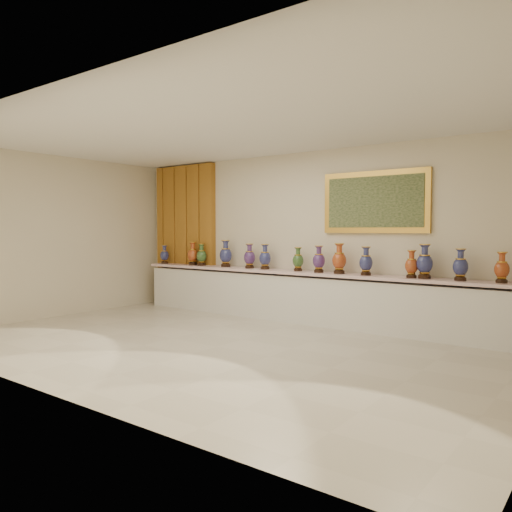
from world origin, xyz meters
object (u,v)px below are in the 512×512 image
Objects in this scene: vase_1 at (193,255)px; vase_0 at (165,255)px; counter at (303,298)px; vase_2 at (202,256)px.

vase_0 is at bearing -178.16° from vase_1.
counter is 3.51m from vase_0.
vase_1 is at bearing 177.92° from vase_2.
vase_1 is at bearing 1.84° from vase_0.
vase_0 is 1.07m from vase_2.
vase_0 is (-3.45, -0.04, 0.64)m from counter.
vase_2 is (1.07, 0.02, 0.02)m from vase_0.
vase_0 is at bearing -179.08° from vase_2.
vase_2 is at bearing -179.38° from counter.
vase_0 is 0.82m from vase_1.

